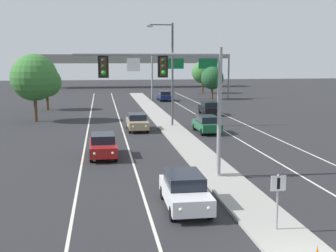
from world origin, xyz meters
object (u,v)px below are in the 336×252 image
Objects in this scene: overhead_signal_mast at (173,84)px; tree_far_left_b at (47,82)px; median_sign_post at (278,194)px; street_lamp_median at (170,68)px; car_oncoming_white at (185,190)px; tree_far_left_a at (34,77)px; car_oncoming_tan at (137,122)px; car_oncoming_red at (103,145)px; tree_far_right_a at (203,72)px; car_receding_black at (209,108)px; highway_sign_gantry at (191,62)px; car_receding_green at (207,124)px; car_receding_navy at (164,96)px; tree_far_right_b at (212,78)px.

tree_far_left_b is at bearing 106.99° from overhead_signal_mast.
street_lamp_median is (0.10, 27.56, 4.21)m from median_sign_post.
car_oncoming_white is 32.01m from tree_far_left_a.
car_oncoming_tan is 0.80× the size of tree_far_left_b.
tree_far_left_a is (-7.06, 18.65, 3.92)m from car_oncoming_red.
tree_far_right_a reaches higher than tree_far_left_b.
highway_sign_gantry is (2.02, 20.95, 5.34)m from car_receding_black.
car_receding_green and car_receding_navy have the same top height.
car_oncoming_red and car_receding_navy have the same top height.
car_oncoming_white is at bearing -72.26° from car_oncoming_red.
car_oncoming_white is at bearing -103.69° from tree_far_right_a.
car_oncoming_tan is 1.00× the size of car_receding_navy.
tree_far_left_a is (-10.67, 29.92, 3.92)m from car_oncoming_white.
tree_far_left_b reaches higher than car_oncoming_tan.
car_oncoming_red is 1.00× the size of car_oncoming_tan.
car_oncoming_red is 0.72× the size of tree_far_right_a.
tree_far_left_b is 0.90× the size of tree_far_right_a.
car_oncoming_white and car_receding_green have the same top height.
highway_sign_gantry reaches higher than tree_far_right_b.
tree_far_right_b reaches higher than car_oncoming_tan.
tree_far_left_b is (-13.78, 16.74, -2.13)m from street_lamp_median.
highway_sign_gantry is at bearing 77.38° from overhead_signal_mast.
tree_far_right_a reaches higher than car_oncoming_tan.
car_receding_black is (6.10, 8.68, -4.97)m from street_lamp_median.
car_oncoming_red is 45.28m from tree_far_right_b.
median_sign_post is 57.28m from tree_far_right_b.
street_lamp_median is 24.84m from car_oncoming_white.
car_receding_black is 0.34× the size of highway_sign_gantry.
car_oncoming_red is 0.80× the size of tree_far_left_b.
tree_far_right_a is at bearing 78.30° from car_receding_black.
car_receding_navy is 20.20m from tree_far_left_b.
car_receding_green is at bearing -99.03° from highway_sign_gantry.
tree_far_left_b is (-16.53, 20.88, 2.84)m from car_receding_green.
median_sign_post is at bearing -48.82° from car_oncoming_white.
tree_far_left_b is (-10.69, 40.87, 2.84)m from car_oncoming_white.
overhead_signal_mast is 1.81× the size of car_oncoming_tan.
car_receding_black is at bearing -81.33° from car_receding_navy.
tree_far_left_b is 1.03× the size of tree_far_right_b.
car_oncoming_red is at bearing 121.70° from overhead_signal_mast.
street_lamp_median reaches higher than tree_far_right_a.
street_lamp_median is 7.03m from car_receding_green.
car_oncoming_red and car_receding_green have the same top height.
car_oncoming_white is 1.00× the size of car_oncoming_red.
tree_far_right_a reaches higher than car_receding_green.
car_oncoming_white is 1.00× the size of car_receding_navy.
car_oncoming_tan is at bearing -116.22° from tree_far_right_b.
overhead_signal_mast reaches higher than car_oncoming_tan.
car_oncoming_tan is 0.34× the size of highway_sign_gantry.
street_lamp_median is 1.78× the size of tree_far_left_b.
car_oncoming_white and car_receding_black have the same top height.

